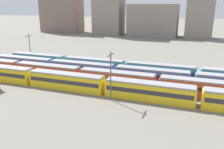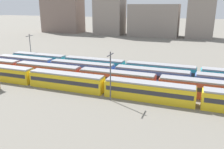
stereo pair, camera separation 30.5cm
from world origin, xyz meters
name	(u,v)px [view 1 (the left image)]	position (x,y,z in m)	size (l,w,h in m)	color
ground_plane	(31,73)	(0.00, 7.80, 0.00)	(600.00, 600.00, 0.00)	slate
train_track_0	(149,91)	(35.00, 0.00, 1.90)	(93.60, 3.06, 3.75)	yellow
train_track_1	(157,83)	(35.83, 5.20, 1.90)	(112.50, 3.06, 3.75)	#BC4C38
train_track_2	(115,72)	(24.13, 10.40, 1.90)	(74.70, 3.06, 3.75)	#4C70BC
train_track_3	(125,68)	(25.32, 15.60, 1.90)	(74.70, 3.06, 3.75)	teal
catenary_pole_0	(111,74)	(27.87, -2.78, 5.52)	(0.24, 3.20, 9.95)	#4C4C51
catenary_pole_1	(30,47)	(-8.74, 18.90, 5.17)	(0.24, 3.20, 9.27)	#4C4C51
distant_building_0	(62,11)	(-46.18, 100.03, 14.68)	(27.64, 13.43, 29.36)	#7A665B
distant_building_1	(109,3)	(-11.39, 100.03, 19.63)	(18.11, 13.82, 39.26)	gray
distant_building_2	(153,20)	(17.16, 100.03, 9.43)	(29.42, 14.84, 18.85)	gray
distant_building_3	(201,8)	(43.54, 100.03, 16.84)	(14.57, 12.95, 33.69)	gray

